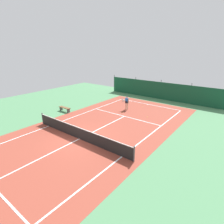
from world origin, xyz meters
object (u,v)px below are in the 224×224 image
Objects in this scene: tennis_ball_near_player at (143,106)px; tennis_ball_by_sideline at (122,113)px; tennis_ball_midcourt at (147,117)px; courtside_bench at (65,108)px; tennis_net at (79,133)px; tennis_player at (127,102)px.

tennis_ball_near_player is 1.00× the size of tennis_ball_by_sideline.
tennis_ball_midcourt is at bearing 9.55° from tennis_ball_by_sideline.
tennis_ball_midcourt is 9.29m from courtside_bench.
tennis_ball_by_sideline is 0.04× the size of courtside_bench.
tennis_ball_near_player and tennis_ball_by_sideline have the same top height.
tennis_net is 7.92m from tennis_ball_midcourt.
tennis_ball_midcourt is at bearing 75.00° from tennis_net.
tennis_ball_by_sideline is at bearing -101.86° from tennis_ball_near_player.
tennis_player is 24.85× the size of tennis_ball_by_sideline.
tennis_player is at bearing 101.85° from tennis_ball_by_sideline.
tennis_ball_by_sideline is (-2.88, -0.48, 0.00)m from tennis_ball_midcourt.
tennis_ball_midcourt is at bearing -53.86° from tennis_ball_near_player.
tennis_player is at bearing 43.28° from courtside_bench.
courtside_bench reaches higher than tennis_ball_midcourt.
tennis_net is at bearing -83.32° from tennis_ball_by_sideline.
tennis_ball_by_sideline is at bearing 33.08° from courtside_bench.
tennis_player is 2.52m from tennis_ball_near_player.
courtside_bench is at bearing -154.14° from tennis_ball_midcourt.
tennis_player is 24.85× the size of tennis_ball_near_player.
tennis_player is (-1.12, 8.48, 0.45)m from tennis_net.
tennis_player is at bearing 165.09° from tennis_ball_midcourt.
tennis_ball_near_player is at bearing 126.14° from tennis_ball_midcourt.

